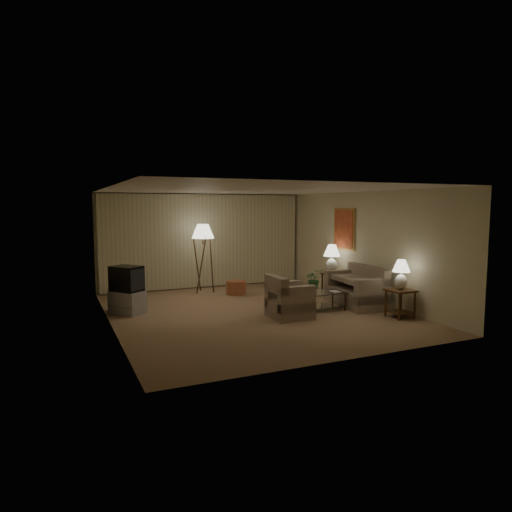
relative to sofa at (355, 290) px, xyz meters
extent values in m
plane|color=#8C674D|center=(-2.50, 0.38, -0.37)|extent=(7.00, 7.00, 0.00)
cube|color=beige|center=(-2.50, 3.88, 0.98)|extent=(6.00, 0.04, 2.70)
cube|color=beige|center=(-5.50, 0.38, 0.98)|extent=(0.04, 7.00, 2.70)
cube|color=beige|center=(0.50, 0.38, 0.98)|extent=(0.04, 7.00, 2.70)
cube|color=white|center=(-2.50, 0.38, 2.33)|extent=(6.00, 7.00, 0.04)
cube|color=beige|center=(-2.50, 3.80, 0.98)|extent=(5.85, 0.12, 2.65)
cube|color=gold|center=(0.48, 1.18, 1.38)|extent=(0.03, 0.90, 1.10)
cube|color=#B22121|center=(0.45, 1.18, 1.38)|extent=(0.02, 0.80, 1.00)
cube|color=gray|center=(0.00, 0.00, -0.18)|extent=(1.86, 1.23, 0.39)
cube|color=gray|center=(-1.98, -0.40, -0.18)|extent=(0.89, 0.85, 0.37)
cube|color=#3C2110|center=(0.15, -1.35, 0.21)|extent=(0.51, 0.51, 0.04)
cube|color=#3C2110|center=(0.15, -1.35, -0.25)|extent=(0.44, 0.44, 0.02)
cylinder|color=#3C2110|center=(-0.06, -1.56, -0.09)|extent=(0.05, 0.05, 0.56)
cylinder|color=#3C2110|center=(-0.06, -1.14, -0.09)|extent=(0.05, 0.05, 0.56)
cylinder|color=#3C2110|center=(0.36, -1.56, -0.09)|extent=(0.05, 0.05, 0.56)
cylinder|color=#3C2110|center=(0.36, -1.14, -0.09)|extent=(0.05, 0.05, 0.56)
cube|color=#3C2110|center=(0.15, 1.25, 0.21)|extent=(0.47, 0.39, 0.04)
cube|color=#3C2110|center=(0.15, 1.25, -0.25)|extent=(0.40, 0.34, 0.02)
cylinder|color=#3C2110|center=(-0.03, 1.10, -0.09)|extent=(0.05, 0.05, 0.56)
cylinder|color=#3C2110|center=(-0.03, 1.40, -0.09)|extent=(0.05, 0.05, 0.56)
cylinder|color=#3C2110|center=(0.33, 1.10, -0.09)|extent=(0.05, 0.05, 0.56)
cylinder|color=#3C2110|center=(0.33, 1.40, -0.09)|extent=(0.05, 0.05, 0.56)
ellipsoid|color=white|center=(0.15, -1.35, 0.39)|extent=(0.26, 0.26, 0.32)
cylinder|color=white|center=(0.15, -1.35, 0.59)|extent=(0.03, 0.03, 0.07)
cone|color=#F1EACE|center=(0.15, -1.35, 0.73)|extent=(0.37, 0.37, 0.26)
ellipsoid|color=white|center=(0.15, 1.25, 0.42)|extent=(0.30, 0.30, 0.38)
cylinder|color=white|center=(0.15, 1.25, 0.65)|extent=(0.03, 0.03, 0.09)
cone|color=#F1EACE|center=(0.15, 1.25, 0.83)|extent=(0.43, 0.43, 0.30)
cube|color=silver|center=(-1.05, -0.10, 0.04)|extent=(1.17, 0.64, 0.02)
cube|color=silver|center=(-1.05, -0.10, -0.27)|extent=(1.09, 0.55, 0.01)
cylinder|color=#3E2F18|center=(-1.56, -0.35, -0.17)|extent=(0.04, 0.04, 0.40)
cylinder|color=#3E2F18|center=(-1.56, 0.15, -0.17)|extent=(0.04, 0.04, 0.40)
cylinder|color=#3E2F18|center=(-0.53, -0.35, -0.17)|extent=(0.04, 0.04, 0.40)
cylinder|color=#3E2F18|center=(-0.53, 0.15, -0.17)|extent=(0.04, 0.04, 0.40)
cube|color=#B3B3B6|center=(-5.05, 1.38, -0.12)|extent=(1.17, 1.16, 0.50)
cube|color=black|center=(-5.05, 1.38, 0.41)|extent=(1.08, 1.07, 0.55)
cylinder|color=#3C2110|center=(-2.77, 3.07, 1.08)|extent=(0.04, 0.04, 0.27)
cone|color=#F1EACE|center=(-2.77, 3.07, 1.30)|extent=(0.60, 0.60, 0.38)
cylinder|color=#B3623C|center=(-2.06, 2.48, -0.19)|extent=(0.70, 0.70, 0.35)
imported|color=white|center=(-1.20, -0.10, 0.13)|extent=(0.19, 0.19, 0.16)
imported|color=#2D652E|center=(-1.20, -0.10, 0.43)|extent=(0.46, 0.42, 0.43)
imported|color=olive|center=(-0.80, -0.20, 0.06)|extent=(0.19, 0.25, 0.02)
camera|label=1|loc=(-6.48, -8.72, 1.97)|focal=32.00mm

